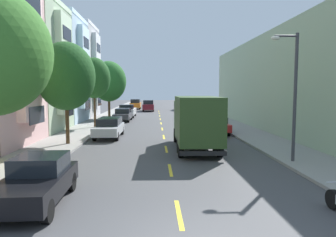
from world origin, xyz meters
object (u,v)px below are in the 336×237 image
Objects in this scene: street_tree_second at (66,76)px; parked_suv_forest at (182,105)px; delivery_box_truck at (196,119)px; parked_wagon_charcoal at (123,114)px; street_tree_farthest at (109,81)px; street_lamp at (292,87)px; parked_pickup_white at (127,111)px; street_tree_third at (94,78)px; parked_sedan_red at (215,125)px; parked_wagon_silver at (109,127)px; parked_hatchback_black at (37,181)px; parked_suv_orange at (136,104)px; moving_burgundy_sedan at (148,105)px.

parked_suv_forest is at bearing 73.58° from street_tree_second.
delivery_box_truck reaches higher than parked_wagon_charcoal.
delivery_box_truck is at bearing -67.95° from street_tree_farthest.
street_lamp is 1.16× the size of parked_pickup_white.
street_tree_third is 1.23× the size of parked_pickup_white.
parked_wagon_silver is (-8.59, -1.75, 0.05)m from parked_sedan_red.
parked_hatchback_black is at bearing -154.57° from street_lamp.
street_tree_second reaches higher than parked_hatchback_black.
street_tree_second is 8.78m from delivery_box_truck.
parked_suv_orange is 36.38m from parked_wagon_silver.
parked_wagon_silver is at bearing -89.38° from parked_pickup_white.
parked_pickup_white is (2.00, 12.47, -3.95)m from street_tree_third.
parked_suv_forest is at bearing 59.20° from parked_pickup_white.
delivery_box_truck reaches higher than parked_suv_orange.
parked_wagon_silver is at bearing -168.48° from parked_sedan_red.
street_tree_farthest is 17.55m from parked_sedan_red.
street_tree_third reaches higher than parked_pickup_white.
moving_burgundy_sedan reaches higher than parked_wagon_silver.
parked_wagon_silver is at bearing 138.08° from street_lamp.
street_lamp is 1.31× the size of parked_wagon_charcoal.
street_tree_third reaches higher than street_lamp.
parked_hatchback_black is at bearing -90.95° from parked_wagon_silver.
street_tree_farthest is at bearing 129.10° from parked_sedan_red.
parked_suv_orange reaches higher than parked_wagon_silver.
parked_suv_forest is at bearing -21.99° from parked_suv_orange.
street_tree_second is at bearing -90.00° from street_tree_farthest.
parked_pickup_white is 12.39m from moving_burgundy_sedan.
parked_suv_forest is (10.72, 27.11, -3.79)m from street_tree_third.
parked_wagon_charcoal is at bearing 89.97° from parked_hatchback_black.
moving_burgundy_sedan is (2.62, -6.06, 0.00)m from parked_suv_orange.
parked_wagon_silver is 0.89× the size of parked_pickup_white.
delivery_box_truck is 35.73m from moving_burgundy_sedan.
parked_wagon_charcoal is (-0.01, -23.67, -0.18)m from parked_suv_orange.
street_tree_farthest reaches higher than delivery_box_truck.
parked_suv_orange is (1.98, 30.64, -3.79)m from street_tree_third.
parked_suv_orange is 6.60m from moving_burgundy_sedan.
street_tree_third is 25.29m from moving_burgundy_sedan.
parked_pickup_white is (0.02, -18.17, -0.16)m from parked_suv_orange.
street_tree_second reaches higher than moving_burgundy_sedan.
parked_wagon_charcoal is (-6.22, 17.93, -1.05)m from delivery_box_truck.
parked_suv_forest is 1.00× the size of moving_burgundy_sedan.
parked_suv_forest reaches higher than parked_wagon_silver.
parked_wagon_silver is at bearing -69.09° from street_tree_third.
parked_wagon_silver is (2.19, 3.53, -3.71)m from street_tree_second.
street_tree_farthest is at bearing 90.00° from street_tree_second.
parked_wagon_silver is 0.98× the size of moving_burgundy_sedan.
street_lamp is at bearing -62.91° from street_tree_farthest.
parked_sedan_red is at bearing 11.52° from parked_wagon_silver.
parked_hatchback_black is at bearing -125.27° from delivery_box_truck.
parked_wagon_charcoal is (1.97, 16.24, -3.71)m from street_tree_second.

